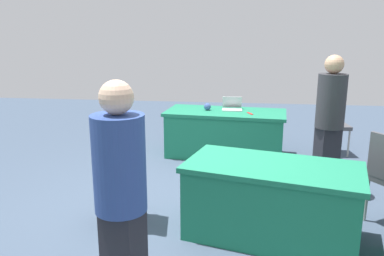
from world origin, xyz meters
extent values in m
plane|color=#3D4C60|center=(0.00, 0.00, 0.00)|extent=(14.40, 14.40, 0.00)
cube|color=#1E7A56|center=(-0.50, -2.16, 0.71)|extent=(1.97, 1.07, 0.05)
cube|color=#1E7A56|center=(-0.50, -2.16, 0.34)|extent=(1.89, 1.03, 0.68)
cube|color=#1E7A56|center=(-1.05, 0.40, 0.71)|extent=(1.78, 1.21, 0.05)
cube|color=#1E7A56|center=(-1.05, 0.40, 0.34)|extent=(1.71, 1.16, 0.68)
cylinder|color=#9E9993|center=(-2.07, -0.05, 0.23)|extent=(0.03, 0.03, 0.46)
cylinder|color=#9E9993|center=(-2.43, -2.68, 0.22)|extent=(0.03, 0.03, 0.44)
cylinder|color=#9E9993|center=(-2.47, -2.31, 0.22)|extent=(0.03, 0.03, 0.44)
cylinder|color=#9E9993|center=(-2.06, -2.64, 0.22)|extent=(0.03, 0.03, 0.44)
cylinder|color=#9E9993|center=(-2.10, -2.27, 0.22)|extent=(0.03, 0.03, 0.44)
cube|color=#47474C|center=(-2.26, -2.48, 0.47)|extent=(0.48, 0.48, 0.06)
cube|color=#47474C|center=(-2.07, -2.45, 0.72)|extent=(0.08, 0.42, 0.45)
cylinder|color=#9E9993|center=(0.62, 0.53, 0.22)|extent=(0.03, 0.03, 0.43)
cylinder|color=#9E9993|center=(0.67, 0.16, 0.22)|extent=(0.03, 0.03, 0.43)
cylinder|color=#9E9993|center=(0.24, 0.48, 0.22)|extent=(0.03, 0.03, 0.43)
cylinder|color=#9E9993|center=(0.29, 0.10, 0.22)|extent=(0.03, 0.03, 0.43)
cube|color=#47474C|center=(0.46, 0.32, 0.46)|extent=(0.50, 0.50, 0.06)
cube|color=#47474C|center=(0.26, 0.29, 0.72)|extent=(0.10, 0.42, 0.45)
cylinder|color=#2D478C|center=(0.02, 1.65, 1.12)|extent=(0.45, 0.45, 0.63)
sphere|color=beige|center=(0.02, 1.65, 1.55)|extent=(0.22, 0.22, 0.22)
cube|color=#26262D|center=(-1.81, -0.82, 0.41)|extent=(0.33, 0.29, 0.82)
cylinder|color=#333338|center=(-1.81, -0.82, 1.15)|extent=(0.46, 0.46, 0.65)
sphere|color=tan|center=(-1.81, -0.82, 1.58)|extent=(0.22, 0.22, 0.22)
cube|color=silver|center=(-0.60, -2.24, 0.74)|extent=(0.33, 0.23, 0.02)
cube|color=#B7B7BC|center=(-0.59, -2.38, 0.84)|extent=(0.32, 0.09, 0.19)
sphere|color=#3F5999|center=(-0.20, -2.20, 0.79)|extent=(0.11, 0.11, 0.11)
cube|color=red|center=(-0.88, -2.00, 0.74)|extent=(0.10, 0.18, 0.01)
camera|label=1|loc=(-0.73, 3.88, 1.91)|focal=35.85mm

